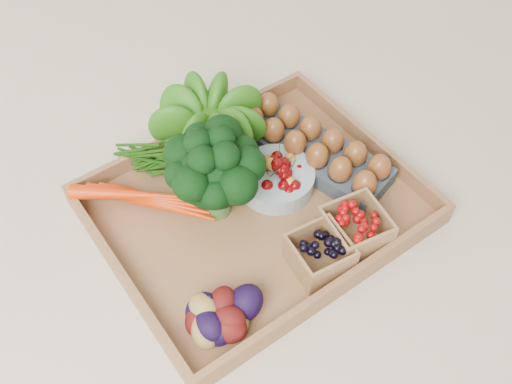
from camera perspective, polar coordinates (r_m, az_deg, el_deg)
ground at (r=1.06m, az=0.00°, el=-2.01°), size 4.00×4.00×0.00m
tray at (r=1.05m, az=0.00°, el=-1.77°), size 0.55×0.45×0.01m
carrots at (r=1.05m, az=-10.67°, el=-0.78°), size 0.20×0.14×0.05m
lettuce at (r=1.10m, az=-4.59°, el=7.36°), size 0.15×0.15×0.15m
broccoli at (r=0.99m, az=-4.13°, el=0.57°), size 0.17×0.17×0.14m
cherry_bowl at (r=1.07m, az=2.02°, el=1.32°), size 0.14×0.14×0.04m
egg_carton at (r=1.11m, az=5.66°, el=3.87°), size 0.19×0.33×0.04m
potatoes at (r=0.89m, az=-4.00°, el=-11.98°), size 0.14×0.14×0.08m
punnet_blackberry at (r=0.96m, az=6.37°, el=-6.16°), size 0.10×0.10×0.06m
punnet_raspberry at (r=0.99m, az=9.88°, el=-3.65°), size 0.11×0.11×0.07m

